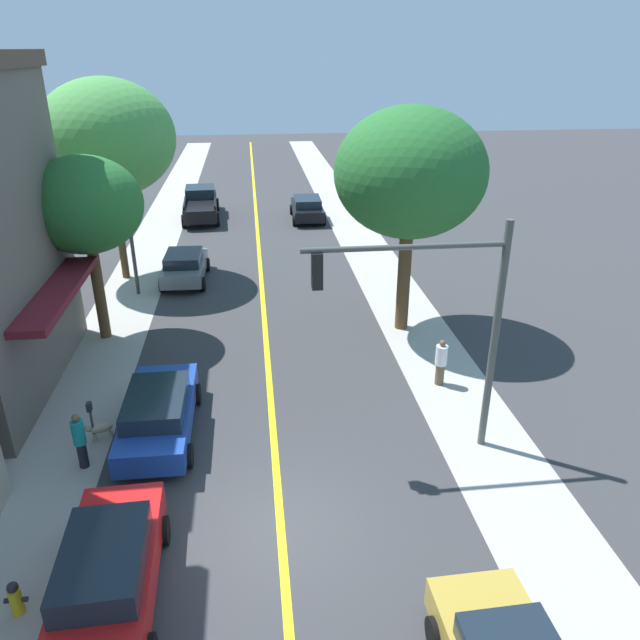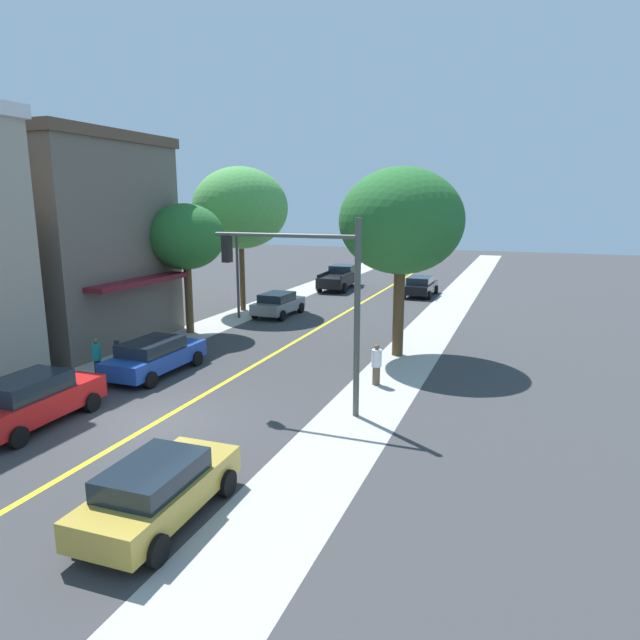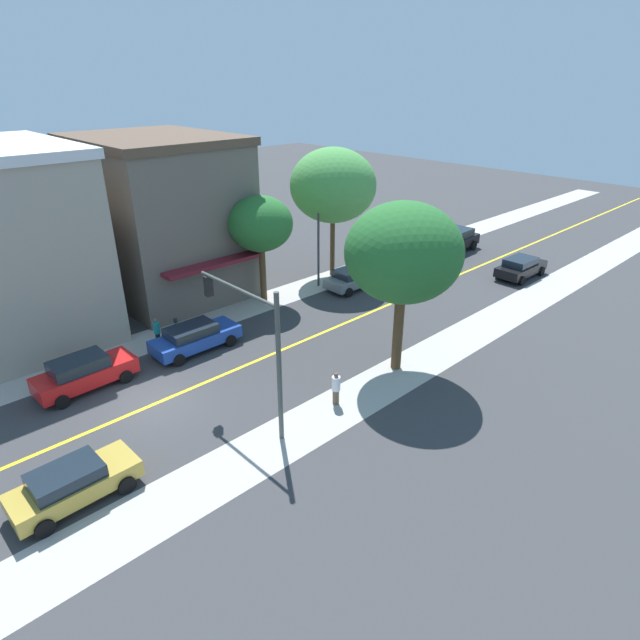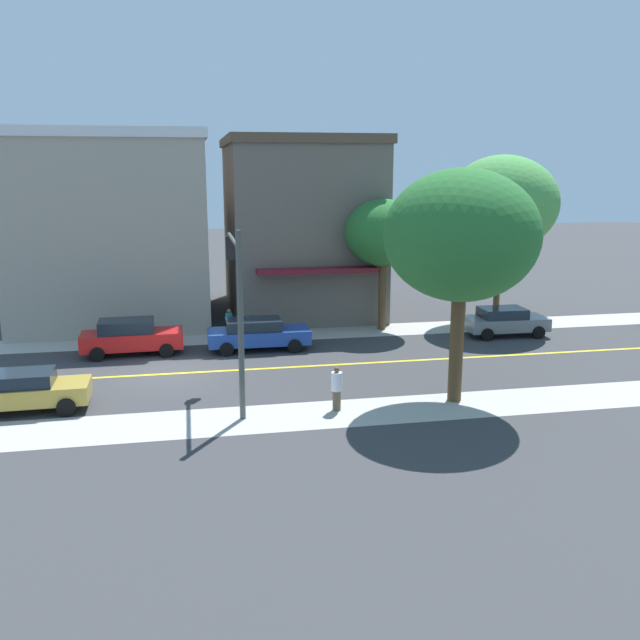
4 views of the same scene
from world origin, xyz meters
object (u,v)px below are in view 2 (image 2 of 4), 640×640
at_px(street_tree_left_near, 240,208).
at_px(street_tree_right_corner, 401,222).
at_px(street_tree_left_far, 186,237).
at_px(street_lamp, 237,253).
at_px(small_dog, 122,361).
at_px(gold_sedan_right_curb, 159,489).
at_px(pedestrian_teal_shirt, 97,357).
at_px(blue_sedan_left_curb, 155,356).
at_px(traffic_light_mast, 312,286).
at_px(pedestrian_white_shirt, 376,364).
at_px(black_pickup_truck, 340,277).
at_px(parking_meter, 117,351).
at_px(grey_sedan_left_curb, 278,304).
at_px(black_sedan_right_curb, 421,286).
at_px(red_sedan_left_curb, 33,400).

relative_size(street_tree_left_near, street_tree_right_corner, 1.08).
xyz_separation_m(street_tree_left_far, street_lamp, (0.55, 4.39, -1.18)).
bearing_deg(street_lamp, small_dog, -86.45).
distance_m(gold_sedan_right_curb, pedestrian_teal_shirt, 11.53).
distance_m(street_tree_right_corner, blue_sedan_left_curb, 11.93).
relative_size(traffic_light_mast, pedestrian_white_shirt, 4.02).
relative_size(street_tree_left_far, black_pickup_truck, 1.11).
height_order(street_tree_right_corner, street_lamp, street_tree_right_corner).
bearing_deg(street_tree_left_far, parking_meter, -81.10).
relative_size(blue_sedan_left_curb, gold_sedan_right_curb, 1.11).
distance_m(traffic_light_mast, grey_sedan_left_curb, 16.49).
height_order(street_tree_left_far, gold_sedan_right_curb, street_tree_left_far).
bearing_deg(gold_sedan_right_curb, blue_sedan_left_curb, 35.91).
relative_size(street_tree_left_near, blue_sedan_left_curb, 1.91).
distance_m(parking_meter, black_sedan_right_curb, 24.73).
xyz_separation_m(street_tree_left_near, red_sedan_left_curb, (3.06, -19.33, -5.68)).
distance_m(street_tree_right_corner, street_tree_left_far, 11.56).
relative_size(street_tree_left_near, parking_meter, 7.11).
distance_m(black_sedan_right_curb, small_dog, 24.63).
xyz_separation_m(street_tree_left_near, black_pickup_truck, (2.94, 11.00, -5.61)).
distance_m(red_sedan_left_curb, small_dog, 5.94).
bearing_deg(black_pickup_truck, traffic_light_mast, -165.89).
relative_size(blue_sedan_left_curb, small_dog, 6.20).
xyz_separation_m(traffic_light_mast, black_sedan_right_curb, (-0.97, 24.64, -3.47)).
xyz_separation_m(red_sedan_left_curb, black_sedan_right_curb, (6.71, 28.99, -0.07)).
relative_size(street_tree_right_corner, red_sedan_left_curb, 1.83).
bearing_deg(street_tree_left_far, street_tree_left_near, 93.21).
height_order(street_tree_right_corner, black_pickup_truck, street_tree_right_corner).
xyz_separation_m(street_lamp, small_dog, (0.70, -11.33, -3.55)).
xyz_separation_m(black_pickup_truck, pedestrian_teal_shirt, (-1.50, -25.76, -0.06)).
relative_size(street_tree_left_near, black_pickup_truck, 1.47).
distance_m(street_tree_left_far, black_sedan_right_curb, 19.31).
bearing_deg(street_lamp, black_sedan_right_curb, 53.41).
height_order(pedestrian_white_shirt, pedestrian_teal_shirt, pedestrian_teal_shirt).
bearing_deg(street_tree_right_corner, street_tree_left_far, 177.46).
height_order(street_tree_left_near, small_dog, street_tree_left_near).
height_order(traffic_light_mast, blue_sedan_left_curb, traffic_light_mast).
bearing_deg(black_sedan_right_curb, black_pickup_truck, 79.66).
distance_m(street_tree_left_near, street_tree_left_far, 6.81).
bearing_deg(parking_meter, gold_sedan_right_curb, -45.59).
height_order(traffic_light_mast, street_lamp, traffic_light_mast).
distance_m(blue_sedan_left_curb, gold_sedan_right_curb, 11.16).
xyz_separation_m(street_tree_left_near, street_lamp, (0.92, -2.26, -2.61)).
distance_m(gold_sedan_right_curb, black_sedan_right_curb, 32.07).
distance_m(street_tree_left_far, street_lamp, 4.58).
xyz_separation_m(red_sedan_left_curb, blue_sedan_left_curb, (0.23, 5.78, -0.07)).
bearing_deg(street_tree_left_far, red_sedan_left_curb, -78.05).
bearing_deg(street_tree_right_corner, red_sedan_left_curb, -125.94).
xyz_separation_m(street_tree_left_near, traffic_light_mast, (10.73, -14.98, -2.28)).
height_order(gold_sedan_right_curb, black_sedan_right_curb, black_sedan_right_curb).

